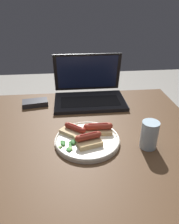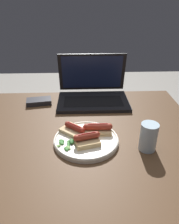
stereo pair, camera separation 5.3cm
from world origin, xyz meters
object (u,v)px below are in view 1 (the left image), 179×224
(laptop, at_px, (89,93))
(plate, at_px, (87,140))
(drinking_glass, at_px, (149,135))
(external_drive, at_px, (35,103))

(laptop, relative_size, plate, 1.45)
(drinking_glass, xyz_separation_m, external_drive, (-0.47, 0.41, -0.04))
(drinking_glass, relative_size, external_drive, 0.79)
(drinking_glass, bearing_deg, laptop, 112.70)
(laptop, distance_m, external_drive, 0.29)
(laptop, xyz_separation_m, plate, (-0.05, -0.39, -0.03))
(drinking_glass, bearing_deg, external_drive, 139.35)
(plate, relative_size, drinking_glass, 2.36)
(laptop, distance_m, plate, 0.39)
(laptop, bearing_deg, plate, -96.87)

